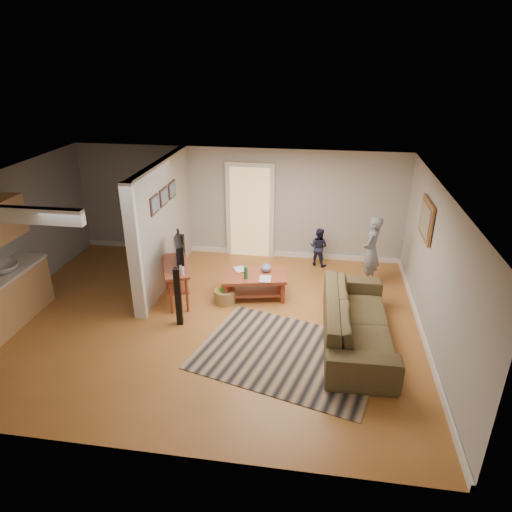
% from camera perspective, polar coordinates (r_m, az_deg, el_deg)
% --- Properties ---
extents(ground, '(7.50, 7.50, 0.00)m').
position_cam_1_polar(ground, '(8.32, -6.09, -7.90)').
color(ground, '#925D25').
rests_on(ground, ground).
extents(room_shell, '(7.54, 6.02, 2.52)m').
position_cam_1_polar(room_shell, '(8.34, -12.92, 2.92)').
color(room_shell, '#AEABA7').
rests_on(room_shell, ground).
extents(area_rug, '(3.21, 2.69, 0.01)m').
position_cam_1_polar(area_rug, '(7.43, 3.97, -12.11)').
color(area_rug, black).
rests_on(area_rug, ground).
extents(sofa, '(1.12, 2.73, 0.79)m').
position_cam_1_polar(sofa, '(7.90, 12.30, -10.30)').
color(sofa, '#4D4526').
rests_on(sofa, ground).
extents(coffee_table, '(1.35, 0.96, 0.72)m').
position_cam_1_polar(coffee_table, '(8.83, -0.21, -2.92)').
color(coffee_table, maroon).
rests_on(coffee_table, ground).
extents(tv_console, '(0.85, 1.25, 1.01)m').
position_cam_1_polar(tv_console, '(8.72, -9.94, -1.51)').
color(tv_console, maroon).
rests_on(tv_console, ground).
extents(speaker_left, '(0.13, 0.13, 1.08)m').
position_cam_1_polar(speaker_left, '(7.99, -9.69, -5.04)').
color(speaker_left, black).
rests_on(speaker_left, ground).
extents(speaker_right, '(0.10, 0.10, 0.95)m').
position_cam_1_polar(speaker_right, '(9.72, -9.15, 0.06)').
color(speaker_right, black).
rests_on(speaker_right, ground).
extents(toy_basket, '(0.40, 0.40, 0.36)m').
position_cam_1_polar(toy_basket, '(8.75, -3.90, -4.94)').
color(toy_basket, olive).
rests_on(toy_basket, ground).
extents(child, '(0.53, 0.63, 1.46)m').
position_cam_1_polar(child, '(9.77, 13.75, -3.30)').
color(child, gray).
rests_on(child, ground).
extents(toddler, '(0.52, 0.46, 0.87)m').
position_cam_1_polar(toddler, '(10.39, 7.68, -1.08)').
color(toddler, '#1C203C').
rests_on(toddler, ground).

